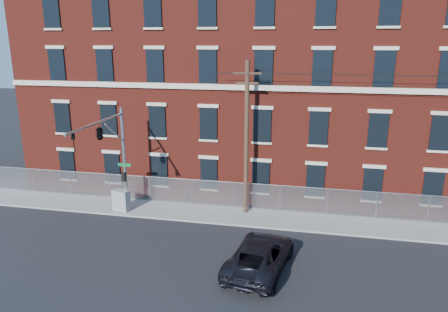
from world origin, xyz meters
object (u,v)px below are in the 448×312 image
(traffic_signal_mast, at_px, (106,142))
(pickup_truck, at_px, (260,255))
(utility_cabinet, at_px, (121,200))
(utility_pole_near, at_px, (246,136))

(traffic_signal_mast, height_order, pickup_truck, traffic_signal_mast)
(pickup_truck, height_order, utility_cabinet, pickup_truck)
(traffic_signal_mast, height_order, utility_cabinet, traffic_signal_mast)
(utility_cabinet, bearing_deg, utility_pole_near, 21.74)
(utility_pole_near, bearing_deg, traffic_signal_mast, -156.86)
(utility_pole_near, distance_m, utility_cabinet, 9.53)
(traffic_signal_mast, xyz_separation_m, pickup_truck, (9.80, -3.44, -4.60))
(utility_cabinet, bearing_deg, pickup_truck, -16.30)
(utility_cabinet, bearing_deg, traffic_signal_mast, -69.78)
(pickup_truck, bearing_deg, traffic_signal_mast, -9.87)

